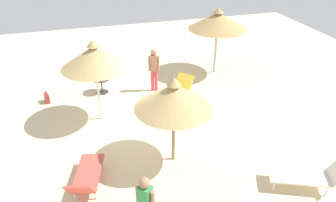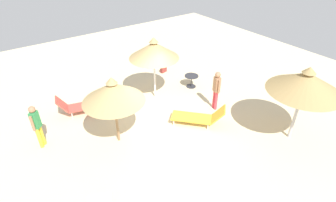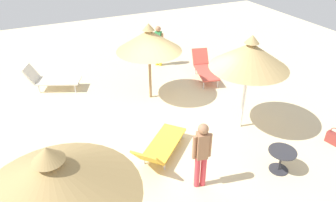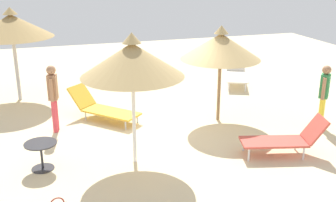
{
  "view_description": "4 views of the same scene",
  "coord_description": "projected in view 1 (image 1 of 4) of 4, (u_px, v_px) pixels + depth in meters",
  "views": [
    {
      "loc": [
        -2.28,
        -8.82,
        6.18
      ],
      "look_at": [
        0.3,
        0.08,
        0.9
      ],
      "focal_mm": 34.91,
      "sensor_mm": 36.0,
      "label": 1
    },
    {
      "loc": [
        7.16,
        -4.63,
        6.64
      ],
      "look_at": [
        -0.11,
        0.55,
        0.85
      ],
      "focal_mm": 28.71,
      "sensor_mm": 36.0,
      "label": 2
    },
    {
      "loc": [
        3.37,
        7.13,
        5.49
      ],
      "look_at": [
        0.02,
        -0.09,
        0.73
      ],
      "focal_mm": 33.35,
      "sensor_mm": 36.0,
      "label": 3
    },
    {
      "loc": [
        -9.9,
        2.81,
        4.21
      ],
      "look_at": [
        -0.82,
        -0.03,
        0.97
      ],
      "focal_mm": 44.21,
      "sensor_mm": 36.0,
      "label": 4
    }
  ],
  "objects": [
    {
      "name": "lounge_chair_far_left",
      "position": [
        175.0,
        95.0,
        12.14
      ],
      "size": [
        1.97,
        1.9,
        0.86
      ],
      "color": "gold",
      "rests_on": "ground"
    },
    {
      "name": "parasol_umbrella_front",
      "position": [
        218.0,
        21.0,
        13.65
      ],
      "size": [
        2.48,
        2.48,
        2.9
      ],
      "color": "#B2B2B7",
      "rests_on": "ground"
    },
    {
      "name": "lounge_chair_center",
      "position": [
        86.0,
        177.0,
        8.26
      ],
      "size": [
        1.08,
        1.95,
        0.91
      ],
      "color": "#CC4C3F",
      "rests_on": "ground"
    },
    {
      "name": "parasol_umbrella_near_left",
      "position": [
        94.0,
        57.0,
        10.27
      ],
      "size": [
        2.15,
        2.15,
        2.86
      ],
      "color": "white",
      "rests_on": "ground"
    },
    {
      "name": "ground",
      "position": [
        160.0,
        128.0,
        10.99
      ],
      "size": [
        24.0,
        24.0,
        0.1
      ],
      "primitive_type": "cube",
      "color": "beige"
    },
    {
      "name": "parasol_umbrella_far_right",
      "position": [
        174.0,
        97.0,
        8.5
      ],
      "size": [
        2.13,
        2.13,
        2.62
      ],
      "color": "olive",
      "rests_on": "ground"
    },
    {
      "name": "side_table_round",
      "position": [
        102.0,
        83.0,
        12.89
      ],
      "size": [
        0.68,
        0.68,
        0.6
      ],
      "color": "#2D2D33",
      "rests_on": "ground"
    },
    {
      "name": "lounge_chair_edge",
      "position": [
        310.0,
        175.0,
        8.35
      ],
      "size": [
        1.96,
        1.35,
        0.9
      ],
      "color": "silver",
      "rests_on": "ground"
    },
    {
      "name": "person_standing_back",
      "position": [
        154.0,
        67.0,
        12.77
      ],
      "size": [
        0.43,
        0.27,
        1.75
      ],
      "color": "#D83F4C",
      "rests_on": "ground"
    },
    {
      "name": "handbag",
      "position": [
        47.0,
        98.0,
        12.33
      ],
      "size": [
        0.23,
        0.38,
        0.51
      ],
      "color": "maroon",
      "rests_on": "ground"
    }
  ]
}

